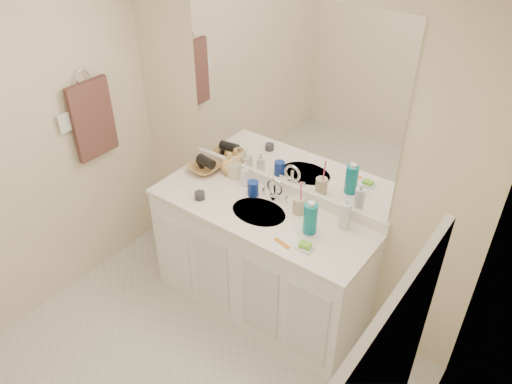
{
  "coord_description": "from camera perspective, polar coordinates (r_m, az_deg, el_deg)",
  "views": [
    {
      "loc": [
        1.49,
        -1.04,
        2.81
      ],
      "look_at": [
        0.0,
        0.97,
        1.05
      ],
      "focal_mm": 35.0,
      "sensor_mm": 36.0,
      "label": 1
    }
  ],
  "objects": [
    {
      "name": "wall_back",
      "position": [
        3.21,
        3.47,
        4.87
      ],
      "size": [
        2.6,
        0.02,
        2.4
      ],
      "primitive_type": "cube",
      "color": "beige",
      "rests_on": "floor"
    },
    {
      "name": "soap_bottle_cream",
      "position": [
        3.47,
        -2.45,
        2.85
      ],
      "size": [
        0.09,
        0.09,
        0.17
      ],
      "primitive_type": "imported",
      "rotation": [
        0.0,
        0.0,
        0.15
      ],
      "color": "beige",
      "rests_on": "countertop"
    },
    {
      "name": "backsplash",
      "position": [
        3.35,
        3.16,
        0.62
      ],
      "size": [
        1.52,
        0.03,
        0.08
      ],
      "primitive_type": "cube",
      "color": "white",
      "rests_on": "countertop"
    },
    {
      "name": "mouthwash_bottle",
      "position": [
        2.98,
        6.22,
        -3.04
      ],
      "size": [
        0.1,
        0.1,
        0.2
      ],
      "primitive_type": "cylinder",
      "rotation": [
        0.0,
        0.0,
        0.21
      ],
      "color": "#0A7B82",
      "rests_on": "countertop"
    },
    {
      "name": "clear_pump_bottle",
      "position": [
        3.06,
        10.14,
        -2.65
      ],
      "size": [
        0.07,
        0.07,
        0.17
      ],
      "primitive_type": "cylinder",
      "rotation": [
        0.0,
        0.0,
        -0.15
      ],
      "color": "white",
      "rests_on": "countertop"
    },
    {
      "name": "orange_comb",
      "position": [
        2.94,
        3.01,
        -5.88
      ],
      "size": [
        0.12,
        0.05,
        0.0
      ],
      "primitive_type": "cube",
      "rotation": [
        0.0,
        0.0,
        -0.23
      ],
      "color": "orange",
      "rests_on": "countertop"
    },
    {
      "name": "toothbrush",
      "position": [
        3.09,
        5.16,
        -0.21
      ],
      "size": [
        0.01,
        0.04,
        0.19
      ],
      "primitive_type": "cylinder",
      "rotation": [
        0.14,
        0.0,
        0.08
      ],
      "color": "#E93D70",
      "rests_on": "tan_cup"
    },
    {
      "name": "blue_mug",
      "position": [
        3.3,
        -0.34,
        0.41
      ],
      "size": [
        0.09,
        0.09,
        0.1
      ],
      "primitive_type": "cylinder",
      "rotation": [
        0.0,
        0.0,
        0.2
      ],
      "color": "navy",
      "rests_on": "countertop"
    },
    {
      "name": "switch_plate",
      "position": [
        3.54,
        -21.03,
        7.38
      ],
      "size": [
        0.01,
        0.08,
        0.13
      ],
      "primitive_type": "cube",
      "color": "white",
      "rests_on": "wall_left"
    },
    {
      "name": "hair_dryer",
      "position": [
        3.53,
        -5.74,
        3.49
      ],
      "size": [
        0.15,
        0.09,
        0.07
      ],
      "primitive_type": "cylinder",
      "rotation": [
        0.0,
        1.57,
        -0.15
      ],
      "color": "black",
      "rests_on": "wicker_basket"
    },
    {
      "name": "wicker_basket",
      "position": [
        3.58,
        -5.92,
        2.72
      ],
      "size": [
        0.22,
        0.22,
        0.05
      ],
      "primitive_type": "imported",
      "rotation": [
        0.0,
        0.0,
        -0.0
      ],
      "color": "#A77943",
      "rests_on": "countertop"
    },
    {
      "name": "green_soap",
      "position": [
        2.91,
        5.65,
        -6.05
      ],
      "size": [
        0.08,
        0.06,
        0.02
      ],
      "primitive_type": "cube",
      "rotation": [
        0.0,
        0.0,
        0.17
      ],
      "color": "#78C32F",
      "rests_on": "soap_dish"
    },
    {
      "name": "faucet",
      "position": [
        3.27,
        2.19,
        0.05
      ],
      "size": [
        0.02,
        0.02,
        0.11
      ],
      "primitive_type": "cylinder",
      "color": "silver",
      "rests_on": "countertop"
    },
    {
      "name": "hand_towel",
      "position": [
        3.64,
        -18.15,
        7.87
      ],
      "size": [
        0.04,
        0.32,
        0.55
      ],
      "primitive_type": "cube",
      "color": "#361F1D",
      "rests_on": "towel_ring"
    },
    {
      "name": "countertop",
      "position": [
        3.21,
        0.53,
        -2.3
      ],
      "size": [
        1.52,
        0.57,
        0.03
      ],
      "primitive_type": "cube",
      "color": "white",
      "rests_on": "vanity_cabinet"
    },
    {
      "name": "soap_bottle_white",
      "position": [
        3.39,
        -1.3,
        2.02
      ],
      "size": [
        0.07,
        0.07,
        0.17
      ],
      "primitive_type": "imported",
      "rotation": [
        0.0,
        0.0,
        -0.06
      ],
      "color": "white",
      "rests_on": "countertop"
    },
    {
      "name": "soap_dish",
      "position": [
        2.92,
        5.62,
        -6.33
      ],
      "size": [
        0.1,
        0.08,
        0.01
      ],
      "primitive_type": "cube",
      "rotation": [
        0.0,
        0.0,
        -0.06
      ],
      "color": "white",
      "rests_on": "countertop"
    },
    {
      "name": "soap_bottle_yellow",
      "position": [
        3.52,
        -3.01,
        3.36
      ],
      "size": [
        0.17,
        0.17,
        0.16
      ],
      "primitive_type": "imported",
      "rotation": [
        0.0,
        0.0,
        0.37
      ],
      "color": "#F4BC5E",
      "rests_on": "countertop"
    },
    {
      "name": "towel_ring",
      "position": [
        3.54,
        -19.24,
        12.26
      ],
      "size": [
        0.01,
        0.11,
        0.11
      ],
      "primitive_type": "torus",
      "rotation": [
        0.0,
        1.57,
        0.0
      ],
      "color": "silver",
      "rests_on": "wall_left"
    },
    {
      "name": "mirror",
      "position": [
        3.04,
        3.65,
        10.71
      ],
      "size": [
        1.48,
        0.01,
        1.2
      ],
      "primitive_type": "cube",
      "color": "white",
      "rests_on": "wall_back"
    },
    {
      "name": "tan_cup",
      "position": [
        3.15,
        4.91,
        -1.57
      ],
      "size": [
        0.1,
        0.1,
        0.11
      ],
      "primitive_type": "cylinder",
      "rotation": [
        0.0,
        0.0,
        -0.26
      ],
      "color": "#BFB286",
      "rests_on": "countertop"
    },
    {
      "name": "dark_jar",
      "position": [
        3.31,
        -6.44,
        -0.4
      ],
      "size": [
        0.08,
        0.08,
        0.05
      ],
      "primitive_type": "cylinder",
      "rotation": [
        0.0,
        0.0,
        -0.1
      ],
      "color": "#2D2C32",
      "rests_on": "countertop"
    },
    {
      "name": "sink_basin",
      "position": [
        3.19,
        0.32,
        -2.43
      ],
      "size": [
        0.37,
        0.37,
        0.02
      ],
      "primitive_type": "cylinder",
      "color": "beige",
      "rests_on": "countertop"
    },
    {
      "name": "vanity_cabinet",
      "position": [
        3.49,
        0.49,
        -8.05
      ],
      "size": [
        1.5,
        0.55,
        0.85
      ],
      "primitive_type": "cube",
      "color": "white",
      "rests_on": "floor"
    }
  ]
}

